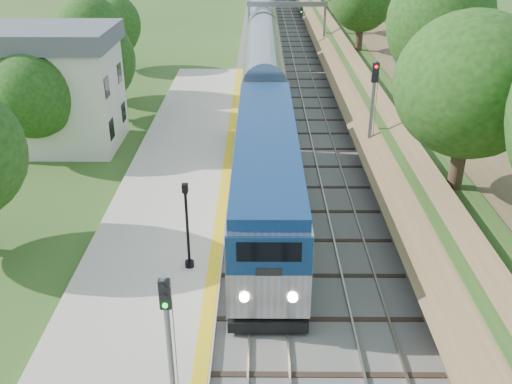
{
  "coord_description": "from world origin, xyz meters",
  "views": [
    {
      "loc": [
        -0.35,
        -6.89,
        14.47
      ],
      "look_at": [
        -0.5,
        16.91,
        2.8
      ],
      "focal_mm": 40.0,
      "sensor_mm": 36.0,
      "label": 1
    }
  ],
  "objects_px": {
    "signal_gantry": "(287,15)",
    "signal_farside": "(372,107)",
    "lamppost_far": "(188,231)",
    "signal_platform": "(169,338)",
    "train": "(263,29)",
    "station_building": "(54,87)"
  },
  "relations": [
    {
      "from": "signal_gantry",
      "to": "signal_farside",
      "type": "relative_size",
      "value": 1.21
    },
    {
      "from": "lamppost_far",
      "to": "signal_platform",
      "type": "xyz_separation_m",
      "value": [
        0.53,
        -8.59,
        1.49
      ]
    },
    {
      "from": "train",
      "to": "lamppost_far",
      "type": "distance_m",
      "value": 46.9
    },
    {
      "from": "lamppost_far",
      "to": "signal_platform",
      "type": "distance_m",
      "value": 8.73
    },
    {
      "from": "station_building",
      "to": "signal_farside",
      "type": "xyz_separation_m",
      "value": [
        20.2,
        -4.97,
        0.26
      ]
    },
    {
      "from": "station_building",
      "to": "train",
      "type": "bearing_deg",
      "value": 65.77
    },
    {
      "from": "signal_platform",
      "to": "signal_farside",
      "type": "bearing_deg",
      "value": 64.75
    },
    {
      "from": "lamppost_far",
      "to": "signal_farside",
      "type": "xyz_separation_m",
      "value": [
        9.63,
        10.71,
        2.17
      ]
    },
    {
      "from": "train",
      "to": "signal_platform",
      "type": "xyz_separation_m",
      "value": [
        -2.9,
        -55.37,
        1.32
      ]
    },
    {
      "from": "signal_platform",
      "to": "signal_farside",
      "type": "xyz_separation_m",
      "value": [
        9.1,
        19.29,
        0.68
      ]
    },
    {
      "from": "station_building",
      "to": "signal_gantry",
      "type": "xyz_separation_m",
      "value": [
        16.47,
        24.99,
        0.73
      ]
    },
    {
      "from": "signal_gantry",
      "to": "station_building",
      "type": "bearing_deg",
      "value": -123.38
    },
    {
      "from": "station_building",
      "to": "signal_platform",
      "type": "bearing_deg",
      "value": -65.42
    },
    {
      "from": "signal_farside",
      "to": "signal_platform",
      "type": "bearing_deg",
      "value": -115.25
    },
    {
      "from": "signal_farside",
      "to": "train",
      "type": "bearing_deg",
      "value": 99.75
    },
    {
      "from": "train",
      "to": "signal_platform",
      "type": "relative_size",
      "value": 19.43
    },
    {
      "from": "train",
      "to": "signal_platform",
      "type": "distance_m",
      "value": 55.46
    },
    {
      "from": "station_building",
      "to": "lamppost_far",
      "type": "xyz_separation_m",
      "value": [
        10.57,
        -15.68,
        -1.9
      ]
    },
    {
      "from": "signal_platform",
      "to": "lamppost_far",
      "type": "bearing_deg",
      "value": 93.51
    },
    {
      "from": "signal_platform",
      "to": "signal_farside",
      "type": "relative_size",
      "value": 0.77
    },
    {
      "from": "signal_platform",
      "to": "station_building",
      "type": "bearing_deg",
      "value": 114.58
    },
    {
      "from": "signal_gantry",
      "to": "train",
      "type": "bearing_deg",
      "value": 112.02
    }
  ]
}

